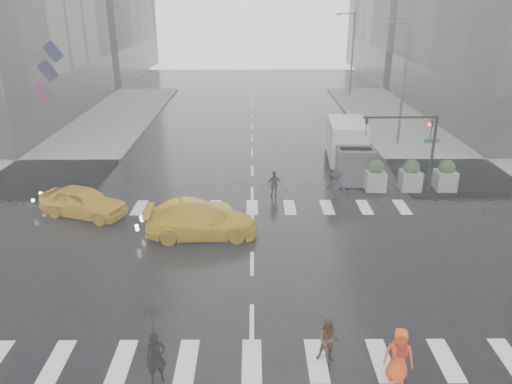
{
  "coord_description": "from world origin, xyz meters",
  "views": [
    {
      "loc": [
        0.05,
        -18.39,
        10.45
      ],
      "look_at": [
        0.18,
        2.0,
        2.45
      ],
      "focal_mm": 35.0,
      "sensor_mm": 36.0,
      "label": 1
    }
  ],
  "objects_px": {
    "taxi_mid": "(193,214)",
    "box_truck": "(349,147)",
    "pedestrian_orange": "(399,355)",
    "taxi_front": "(83,202)",
    "pedestrian_brown": "(329,340)",
    "traffic_signal_pole": "(416,139)"
  },
  "relations": [
    {
      "from": "pedestrian_orange",
      "to": "taxi_front",
      "type": "bearing_deg",
      "value": 150.05
    },
    {
      "from": "taxi_front",
      "to": "taxi_mid",
      "type": "xyz_separation_m",
      "value": [
        5.72,
        -1.38,
        -0.1
      ]
    },
    {
      "from": "taxi_mid",
      "to": "box_truck",
      "type": "distance_m",
      "value": 12.0
    },
    {
      "from": "traffic_signal_pole",
      "to": "pedestrian_brown",
      "type": "distance_m",
      "value": 15.67
    },
    {
      "from": "traffic_signal_pole",
      "to": "pedestrian_orange",
      "type": "bearing_deg",
      "value": -107.86
    },
    {
      "from": "pedestrian_brown",
      "to": "box_truck",
      "type": "xyz_separation_m",
      "value": [
        3.7,
        17.57,
        0.94
      ]
    },
    {
      "from": "box_truck",
      "to": "pedestrian_brown",
      "type": "bearing_deg",
      "value": -98.58
    },
    {
      "from": "traffic_signal_pole",
      "to": "box_truck",
      "type": "relative_size",
      "value": 0.76
    },
    {
      "from": "box_truck",
      "to": "traffic_signal_pole",
      "type": "bearing_deg",
      "value": -47.29
    },
    {
      "from": "pedestrian_orange",
      "to": "taxi_mid",
      "type": "relative_size",
      "value": 0.42
    },
    {
      "from": "pedestrian_brown",
      "to": "pedestrian_orange",
      "type": "distance_m",
      "value": 2.07
    },
    {
      "from": "taxi_front",
      "to": "box_truck",
      "type": "bearing_deg",
      "value": -45.85
    },
    {
      "from": "traffic_signal_pole",
      "to": "pedestrian_orange",
      "type": "distance_m",
      "value": 15.74
    },
    {
      "from": "taxi_front",
      "to": "pedestrian_brown",
      "type": "bearing_deg",
      "value": -115.33
    },
    {
      "from": "pedestrian_orange",
      "to": "taxi_front",
      "type": "distance_m",
      "value": 17.4
    },
    {
      "from": "traffic_signal_pole",
      "to": "taxi_front",
      "type": "relative_size",
      "value": 1.0
    },
    {
      "from": "traffic_signal_pole",
      "to": "taxi_front",
      "type": "height_order",
      "value": "traffic_signal_pole"
    },
    {
      "from": "traffic_signal_pole",
      "to": "box_truck",
      "type": "xyz_separation_m",
      "value": [
        -2.96,
        3.6,
        -1.54
      ]
    },
    {
      "from": "taxi_mid",
      "to": "box_truck",
      "type": "height_order",
      "value": "box_truck"
    },
    {
      "from": "box_truck",
      "to": "pedestrian_orange",
      "type": "bearing_deg",
      "value": -92.32
    },
    {
      "from": "traffic_signal_pole",
      "to": "pedestrian_orange",
      "type": "relative_size",
      "value": 2.62
    },
    {
      "from": "traffic_signal_pole",
      "to": "taxi_mid",
      "type": "height_order",
      "value": "traffic_signal_pole"
    }
  ]
}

